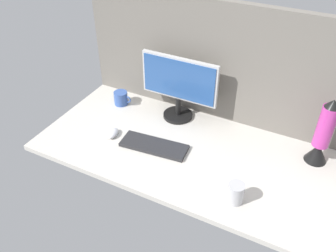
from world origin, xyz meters
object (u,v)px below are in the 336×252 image
(mouse, at_px, (113,133))
(monitor, at_px, (179,85))
(lava_lamp, at_px, (322,136))
(keyboard, at_px, (154,146))
(mug_ceramic_blue, at_px, (121,98))
(mug_steel, at_px, (236,193))

(mouse, bearing_deg, monitor, 45.37)
(monitor, xyz_separation_m, lava_lamp, (0.82, -0.04, -0.06))
(keyboard, distance_m, lava_lamp, 0.87)
(mouse, distance_m, mug_ceramic_blue, 0.33)
(mouse, xyz_separation_m, mug_ceramic_blue, (-0.14, 0.30, 0.03))
(monitor, relative_size, mouse, 4.89)
(keyboard, relative_size, mouse, 3.85)
(monitor, height_order, mug_ceramic_blue, monitor)
(monitor, relative_size, mug_steel, 4.52)
(keyboard, relative_size, lava_lamp, 0.98)
(mouse, relative_size, mug_ceramic_blue, 0.81)
(mug_steel, bearing_deg, mouse, 169.14)
(lava_lamp, bearing_deg, mouse, -163.61)
(keyboard, bearing_deg, lava_lamp, 14.37)
(mug_steel, height_order, mug_ceramic_blue, mug_steel)
(mouse, bearing_deg, mug_ceramic_blue, 105.38)
(monitor, distance_m, keyboard, 0.39)
(mouse, height_order, mug_ceramic_blue, mug_ceramic_blue)
(monitor, height_order, mouse, monitor)
(keyboard, xyz_separation_m, mug_steel, (0.52, -0.17, 0.04))
(monitor, height_order, mug_steel, monitor)
(monitor, relative_size, keyboard, 1.27)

